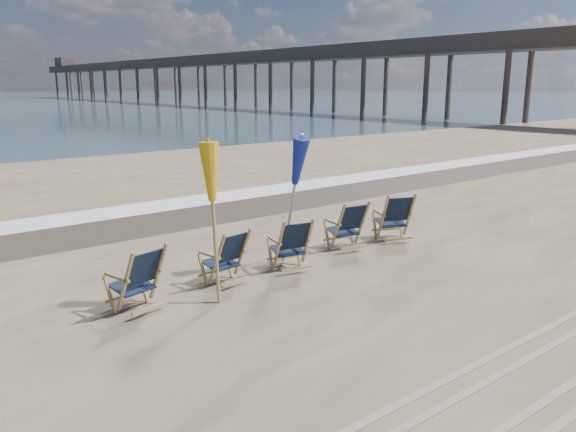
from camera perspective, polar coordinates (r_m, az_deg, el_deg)
name	(u,v)px	position (r m, az deg, el deg)	size (l,w,h in m)	color
surf_foam	(148,207)	(15.49, -14.07, 0.86)	(200.00, 1.40, 0.01)	silver
wet_sand_strip	(173,218)	(14.17, -11.56, -0.17)	(200.00, 2.60, 0.00)	#42362A
tire_tracks	(553,368)	(7.44, 25.30, -13.81)	(80.00, 1.30, 0.01)	gray
beach_chair_0	(159,274)	(8.49, -13.00, -5.77)	(0.66, 0.74, 1.03)	black
beach_chair_1	(243,254)	(9.34, -4.61, -3.87)	(0.62, 0.70, 0.97)	black
beach_chair_2	(308,243)	(9.91, 2.02, -2.77)	(0.63, 0.71, 0.99)	black
beach_chair_3	(362,224)	(11.24, 7.58, -0.84)	(0.66, 0.74, 1.02)	black
beach_chair_4	(410,216)	(11.97, 12.26, -0.05)	(0.68, 0.77, 1.07)	black
umbrella_yellow	(213,181)	(8.20, -7.64, 3.54)	(0.30, 0.30, 2.40)	#AD8B4D
umbrella_blue	(291,162)	(9.87, 0.34, 5.49)	(0.30, 0.30, 2.44)	#A5A5AD
fishing_pier	(195,74)	(90.99, -9.41, 14.03)	(4.40, 140.00, 9.30)	#4A3E36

